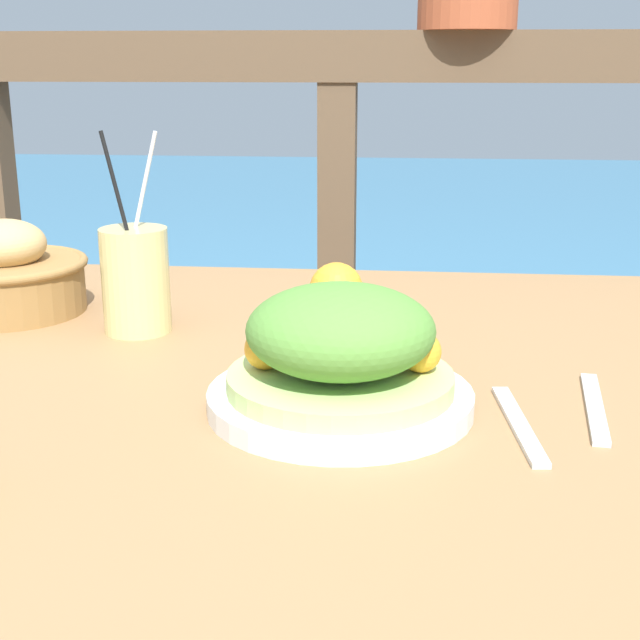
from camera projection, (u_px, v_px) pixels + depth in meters
name	position (u px, v px, depth m)	size (l,w,h in m)	color
patio_table	(280.00, 449.00, 0.98)	(1.15, 1.00, 0.75)	#997047
railing_fence	(337.00, 226.00, 1.72)	(2.80, 0.08, 1.12)	brown
sea_backdrop	(377.00, 247.00, 4.26)	(12.00, 4.00, 0.43)	teal
salad_plate	(340.00, 358.00, 0.84)	(0.26, 0.26, 0.12)	silver
drink_glass	(136.00, 280.00, 1.09)	(0.08, 0.08, 0.24)	#DBCC7F
bread_basket	(7.00, 276.00, 1.18)	(0.21, 0.21, 0.12)	olive
fork	(519.00, 424.00, 0.82)	(0.03, 0.18, 0.00)	silver
knife	(595.00, 407.00, 0.86)	(0.04, 0.18, 0.00)	silver
orange_near_glass	(336.00, 289.00, 1.16)	(0.07, 0.07, 0.07)	#F9A328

